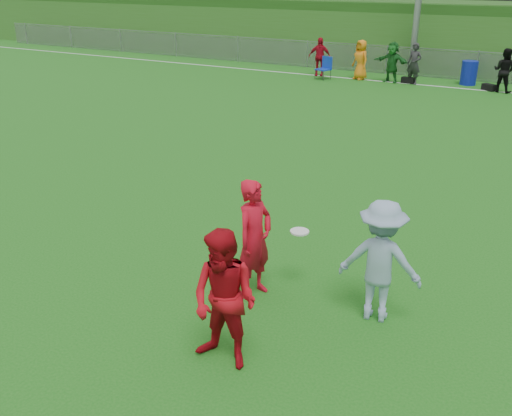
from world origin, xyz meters
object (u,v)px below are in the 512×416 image
Objects in this scene: player_blue at (380,261)px; frisbee at (300,232)px; player_red_left at (254,239)px; recycling_bin at (469,73)px; player_red_center at (225,300)px.

player_blue reaches higher than frisbee.
player_red_left reaches higher than recycling_bin.
player_red_left is at bearing -132.53° from frisbee.
player_red_center is (0.48, -1.59, -0.01)m from player_red_left.
player_red_center is at bearing -152.37° from player_red_left.
player_red_center is 1.81× the size of recycling_bin.
recycling_bin reaches higher than frisbee.
player_red_center is 1.02× the size of player_blue.
recycling_bin is at bearing 11.69° from player_red_left.
player_blue is 1.77× the size of recycling_bin.
player_red_center is at bearing -89.87° from frisbee.
player_red_left is at bearing 109.25° from player_red_center.
player_blue is 6.11× the size of frisbee.
frisbee is 0.29× the size of recycling_bin.
player_red_center is 20.66m from recycling_bin.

